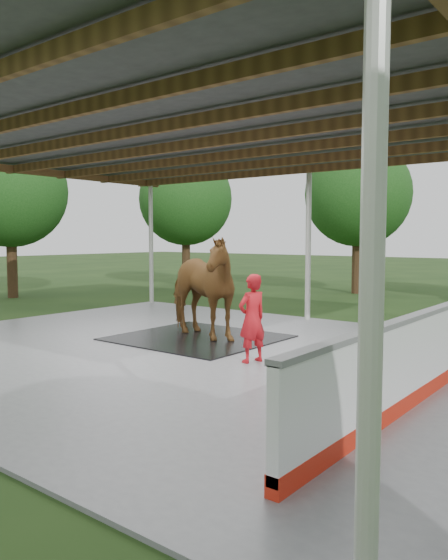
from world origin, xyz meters
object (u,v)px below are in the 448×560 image
Objects in this scene: dasher_board at (432,352)px; horse at (197,287)px; wash_bucket at (317,384)px; handler at (252,318)px.

horse is (-5.11, 0.98, 0.53)m from dasher_board.
dasher_board is 1.69m from wash_bucket.
horse is at bearing -100.86° from handler.
handler is at bearing -177.89° from dasher_board.
horse is 6.55× the size of wash_bucket.
dasher_board is 2.96m from handler.
wash_bucket is (1.85, -1.13, -0.57)m from handler.
horse is 1.66× the size of handler.
horse is at bearing 169.19° from dasher_board.
dasher_board reaches higher than wash_bucket.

